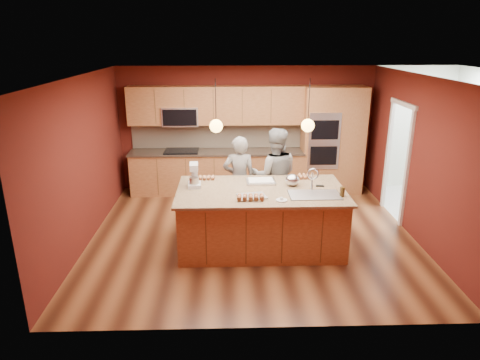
{
  "coord_description": "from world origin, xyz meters",
  "views": [
    {
      "loc": [
        -0.42,
        -6.73,
        3.27
      ],
      "look_at": [
        -0.22,
        -0.1,
        1.04
      ],
      "focal_mm": 32.0,
      "sensor_mm": 36.0,
      "label": 1
    }
  ],
  "objects_px": {
    "stand_mixer": "(194,177)",
    "mixing_bowl": "(292,180)",
    "person_left": "(239,180)",
    "island": "(262,217)",
    "person_right": "(275,176)"
  },
  "relations": [
    {
      "from": "island",
      "to": "mixing_bowl",
      "type": "relative_size",
      "value": 11.48
    },
    {
      "from": "person_left",
      "to": "stand_mixer",
      "type": "distance_m",
      "value": 1.15
    },
    {
      "from": "person_left",
      "to": "mixing_bowl",
      "type": "xyz_separation_m",
      "value": [
        0.84,
        -0.8,
        0.26
      ]
    },
    {
      "from": "person_right",
      "to": "mixing_bowl",
      "type": "bearing_deg",
      "value": 106.32
    },
    {
      "from": "island",
      "to": "person_left",
      "type": "height_order",
      "value": "person_left"
    },
    {
      "from": "island",
      "to": "stand_mixer",
      "type": "relative_size",
      "value": 6.92
    },
    {
      "from": "person_right",
      "to": "stand_mixer",
      "type": "height_order",
      "value": "person_right"
    },
    {
      "from": "mixing_bowl",
      "to": "stand_mixer",
      "type": "bearing_deg",
      "value": -179.96
    },
    {
      "from": "stand_mixer",
      "to": "mixing_bowl",
      "type": "relative_size",
      "value": 1.66
    },
    {
      "from": "island",
      "to": "person_left",
      "type": "xyz_separation_m",
      "value": [
        -0.33,
        1.0,
        0.31
      ]
    },
    {
      "from": "island",
      "to": "person_left",
      "type": "distance_m",
      "value": 1.1
    },
    {
      "from": "stand_mixer",
      "to": "mixing_bowl",
      "type": "height_order",
      "value": "stand_mixer"
    },
    {
      "from": "island",
      "to": "stand_mixer",
      "type": "distance_m",
      "value": 1.27
    },
    {
      "from": "person_left",
      "to": "stand_mixer",
      "type": "xyz_separation_m",
      "value": [
        -0.75,
        -0.81,
        0.33
      ]
    },
    {
      "from": "person_right",
      "to": "person_left",
      "type": "bearing_deg",
      "value": 2.61
    }
  ]
}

